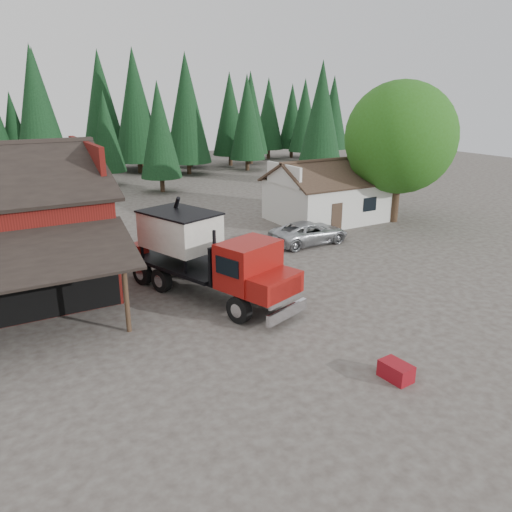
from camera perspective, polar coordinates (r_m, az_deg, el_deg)
ground at (r=21.61m, az=1.84°, el=-7.38°), size 120.00×120.00×0.00m
farmhouse at (r=38.40m, az=8.18°, el=6.56°), size 8.60×6.42×4.65m
deciduous_tree at (r=38.22m, az=16.20°, el=12.43°), size 8.00×8.00×10.20m
conifer_backdrop at (r=60.14m, az=-20.01°, el=8.27°), size 76.00×16.00×16.00m
near_pine_b at (r=49.41m, az=-11.01°, el=13.96°), size 3.96×3.96×10.40m
near_pine_c at (r=53.46m, az=7.47°, el=15.52°), size 4.84×4.84×12.40m
near_pine_d at (r=50.93m, az=-23.71°, el=14.63°), size 5.28×5.28×13.40m
feed_truck at (r=23.60m, az=-5.89°, el=0.26°), size 5.65×10.23×4.47m
silver_car at (r=32.27m, az=6.12°, el=2.68°), size 5.22×2.41×1.45m
equip_box at (r=18.08m, az=15.70°, el=-12.55°), size 0.79×1.15×0.60m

